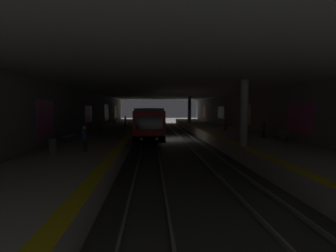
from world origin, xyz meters
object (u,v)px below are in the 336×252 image
object	(u,v)px
bench_left_far	(227,123)
bench_right_mid	(114,120)
person_standing_far	(125,121)
suitcase_rolling	(245,132)
bench_right_near	(67,135)
person_waiting_near	(85,138)
person_boarding	(264,127)
backpack_on_floor	(100,128)
pillar_near	(244,113)
pillar_far	(190,110)
person_walking_mid	(226,124)
bench_left_mid	(283,134)
metro_train	(150,118)
trash_bin	(53,146)

from	to	relation	value
bench_left_far	bench_right_mid	distance (m)	19.70
person_standing_far	suitcase_rolling	xyz separation A→B (m)	(-10.51, -12.63, -0.49)
bench_right_near	person_waiting_near	world-z (taller)	person_waiting_near
person_boarding	backpack_on_floor	xyz separation A→B (m)	(8.72, 15.96, -0.72)
pillar_near	pillar_far	world-z (taller)	same
bench_right_mid	backpack_on_floor	bearing A→B (deg)	-178.24
suitcase_rolling	bench_left_far	bearing A→B (deg)	-8.13
bench_right_mid	person_walking_mid	xyz separation A→B (m)	(-15.94, -14.96, 0.33)
pillar_far	suitcase_rolling	distance (m)	17.17
bench_right_mid	person_waiting_near	bearing A→B (deg)	-174.88
bench_left_mid	bench_left_far	size ratio (longest dim) A/B	1.00
pillar_far	metro_train	world-z (taller)	pillar_far
bench_right_near	person_waiting_near	size ratio (longest dim) A/B	1.08
metro_train	suitcase_rolling	bearing A→B (deg)	-150.69
person_waiting_near	bench_left_far	bearing A→B (deg)	-38.87
pillar_far	trash_bin	bearing A→B (deg)	154.13
suitcase_rolling	backpack_on_floor	size ratio (longest dim) A/B	2.41
pillar_near	bench_right_mid	bearing A→B (deg)	25.96
pillar_near	bench_left_mid	bearing A→B (deg)	-61.26
person_waiting_near	backpack_on_floor	xyz separation A→B (m)	(14.38, 2.08, -0.65)
bench_left_mid	suitcase_rolling	world-z (taller)	suitcase_rolling
person_walking_mid	suitcase_rolling	size ratio (longest dim) A/B	1.64
metro_train	bench_right_mid	world-z (taller)	metro_train
bench_left_mid	person_standing_far	size ratio (longest dim) A/B	1.10
backpack_on_floor	trash_bin	size ratio (longest dim) A/B	0.47
bench_right_mid	person_waiting_near	xyz separation A→B (m)	(-27.90, -2.50, 0.32)
trash_bin	person_boarding	bearing A→B (deg)	-69.13
bench_left_far	person_waiting_near	xyz separation A→B (m)	(-18.08, 14.57, 0.32)
pillar_far	metro_train	distance (m)	6.69
bench_right_near	person_walking_mid	size ratio (longest dim) A/B	1.08
person_standing_far	bench_right_mid	bearing A→B (deg)	17.46
bench_left_far	person_walking_mid	xyz separation A→B (m)	(-6.12, 2.11, 0.33)
bench_left_mid	bench_left_far	bearing A→B (deg)	0.00
person_standing_far	trash_bin	size ratio (longest dim) A/B	1.81
person_boarding	trash_bin	xyz separation A→B (m)	(-5.96, 15.64, -0.50)
pillar_near	person_boarding	distance (m)	5.64
person_walking_mid	trash_bin	bearing A→B (deg)	130.78
pillar_near	suitcase_rolling	distance (m)	7.28
bench_right_mid	person_standing_far	size ratio (longest dim) A/B	1.10
bench_right_mid	pillar_near	bearing A→B (deg)	-154.04
trash_bin	suitcase_rolling	bearing A→B (deg)	-61.12
pillar_near	person_standing_far	size ratio (longest dim) A/B	2.96
pillar_near	person_waiting_near	xyz separation A→B (m)	(-1.43, 10.39, -1.43)
pillar_near	person_walking_mid	distance (m)	10.82
person_waiting_near	backpack_on_floor	world-z (taller)	person_waiting_near
person_waiting_near	pillar_far	bearing A→B (deg)	-22.77
suitcase_rolling	bench_right_near	bearing A→B (deg)	102.90
trash_bin	bench_right_near	bearing A→B (deg)	9.01
bench_left_far	person_standing_far	bearing A→B (deg)	88.66
bench_left_mid	trash_bin	bearing A→B (deg)	103.88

